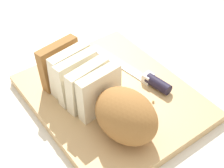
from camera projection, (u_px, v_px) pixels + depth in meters
ground_plane at (112, 101)px, 0.72m from camera, size 3.00×3.00×0.00m
cutting_board at (112, 98)px, 0.71m from camera, size 0.38×0.32×0.02m
bread_loaf at (102, 97)px, 0.63m from camera, size 0.29×0.13×0.10m
bread_knife at (148, 78)px, 0.73m from camera, size 0.24×0.05×0.02m
crumb_near_knife at (117, 113)px, 0.66m from camera, size 0.01×0.01×0.01m
crumb_near_loaf at (97, 117)px, 0.65m from camera, size 0.00×0.00×0.00m
crumb_stray_left at (153, 102)px, 0.68m from camera, size 0.01×0.01×0.01m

